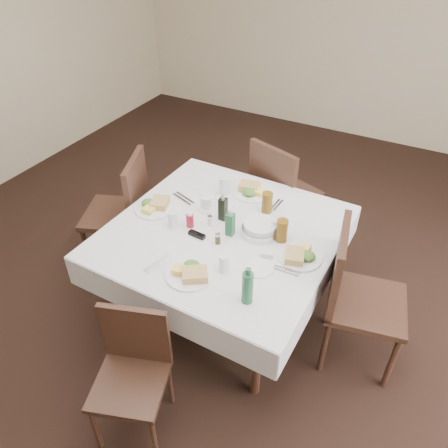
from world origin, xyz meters
name	(u,v)px	position (x,y,z in m)	size (l,w,h in m)	color
ground_plane	(221,303)	(0.00, 0.00, 0.00)	(7.00, 7.00, 0.00)	black
room_shell	(220,91)	(0.00, 0.00, 1.71)	(6.04, 7.04, 2.80)	#C7B793
dining_table	(224,238)	(0.04, -0.02, 0.69)	(1.52, 1.52, 0.76)	black
chair_north	(280,190)	(0.08, 0.90, 0.58)	(0.61, 0.61, 1.01)	black
chair_south	(133,365)	(-0.01, -1.02, 0.47)	(0.50, 0.50, 0.83)	black
chair_east	(353,291)	(0.94, 0.01, 0.58)	(0.57, 0.57, 1.02)	black
chair_west	(125,206)	(-0.92, 0.08, 0.58)	(0.62, 0.62, 1.01)	black
meal_north	(251,191)	(0.01, 0.47, 0.79)	(0.29, 0.29, 0.06)	white
meal_south	(191,273)	(0.07, -0.51, 0.79)	(0.29, 0.29, 0.06)	white
meal_east	(300,255)	(0.59, -0.05, 0.79)	(0.28, 0.28, 0.06)	white
meal_west	(154,206)	(-0.52, -0.04, 0.79)	(0.28, 0.28, 0.06)	white
side_plate_a	(208,192)	(-0.29, 0.33, 0.77)	(0.15, 0.15, 0.01)	white
side_plate_b	(259,268)	(0.41, -0.26, 0.77)	(0.18, 0.18, 0.01)	white
water_n	(224,186)	(-0.17, 0.38, 0.83)	(0.07, 0.07, 0.14)	silver
water_s	(224,263)	(0.23, -0.38, 0.82)	(0.06, 0.06, 0.12)	silver
water_e	(276,227)	(0.36, 0.11, 0.82)	(0.06, 0.06, 0.11)	silver
water_w	(173,219)	(-0.29, -0.15, 0.82)	(0.06, 0.06, 0.12)	silver
iced_tea_a	(267,203)	(0.21, 0.31, 0.84)	(0.08, 0.08, 0.16)	brown
iced_tea_b	(282,231)	(0.42, 0.06, 0.84)	(0.08, 0.08, 0.16)	brown
bread_basket	(260,228)	(0.27, 0.06, 0.80)	(0.25, 0.25, 0.08)	silver
oil_cruet_dark	(223,208)	(-0.03, 0.08, 0.85)	(0.05, 0.05, 0.21)	black
oil_cruet_green	(230,223)	(0.10, -0.05, 0.85)	(0.05, 0.05, 0.21)	#1E5936
ketchup_bottle	(190,220)	(-0.19, -0.10, 0.81)	(0.05, 0.05, 0.11)	#A61729
salt_shaker	(210,221)	(-0.07, -0.02, 0.80)	(0.03, 0.03, 0.08)	white
pepper_shaker	(218,239)	(0.07, -0.17, 0.80)	(0.03, 0.03, 0.08)	#40331E
coffee_mug	(207,203)	(-0.19, 0.14, 0.81)	(0.14, 0.14, 0.10)	white
sunglasses	(197,235)	(-0.09, -0.17, 0.77)	(0.12, 0.05, 0.03)	black
green_bottle	(248,287)	(0.46, -0.53, 0.87)	(0.06, 0.06, 0.24)	#1E5936
sugar_caddy	(267,254)	(0.41, -0.14, 0.78)	(0.09, 0.07, 0.04)	white
cutlery_n	(277,205)	(0.24, 0.41, 0.77)	(0.05, 0.16, 0.01)	silver
cutlery_s	(158,264)	(-0.16, -0.52, 0.77)	(0.09, 0.20, 0.01)	silver
cutlery_e	(286,271)	(0.56, -0.21, 0.77)	(0.16, 0.04, 0.01)	silver
cutlery_w	(183,198)	(-0.41, 0.16, 0.77)	(0.21, 0.12, 0.01)	silver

